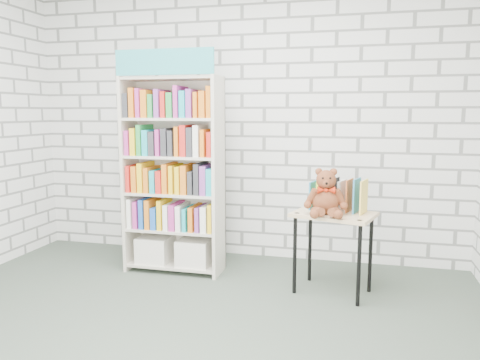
# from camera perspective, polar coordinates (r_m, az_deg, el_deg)

# --- Properties ---
(ground) EXTENTS (4.50, 4.50, 0.00)m
(ground) POSITION_cam_1_polar(r_m,az_deg,el_deg) (3.29, -8.56, -19.00)
(ground) COLOR #3D483D
(ground) RESTS_ON ground
(room_shell) EXTENTS (4.52, 4.02, 2.81)m
(room_shell) POSITION_cam_1_polar(r_m,az_deg,el_deg) (2.94, -9.32, 13.69)
(room_shell) COLOR silver
(room_shell) RESTS_ON ground
(bookshelf) EXTENTS (0.91, 0.35, 2.04)m
(bookshelf) POSITION_cam_1_polar(r_m,az_deg,el_deg) (4.40, -8.09, 0.78)
(bookshelf) COLOR beige
(bookshelf) RESTS_ON ground
(display_table) EXTENTS (0.73, 0.60, 0.68)m
(display_table) POSITION_cam_1_polar(r_m,az_deg,el_deg) (3.94, 11.34, -5.30)
(display_table) COLOR tan
(display_table) RESTS_ON ground
(table_books) EXTENTS (0.48, 0.31, 0.26)m
(table_books) POSITION_cam_1_polar(r_m,az_deg,el_deg) (3.99, 11.91, -1.81)
(table_books) COLOR teal
(table_books) RESTS_ON display_table
(teddy_bear) EXTENTS (0.35, 0.33, 0.38)m
(teddy_bear) POSITION_cam_1_polar(r_m,az_deg,el_deg) (3.81, 10.41, -1.96)
(teddy_bear) COLOR brown
(teddy_bear) RESTS_ON display_table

